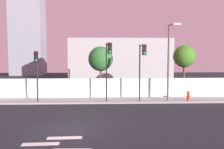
# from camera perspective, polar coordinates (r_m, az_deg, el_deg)

# --- Properties ---
(ground_plane) EXTENTS (80.00, 80.00, 0.00)m
(ground_plane) POSITION_cam_1_polar(r_m,az_deg,el_deg) (15.28, -9.57, -11.89)
(ground_plane) COLOR #1F232A
(sidewalk) EXTENTS (36.00, 2.40, 0.15)m
(sidewalk) POSITION_cam_1_polar(r_m,az_deg,el_deg) (23.19, -6.95, -5.81)
(sidewalk) COLOR #969696
(sidewalk) RESTS_ON ground
(perimeter_wall) EXTENTS (36.00, 0.18, 1.80)m
(perimeter_wall) POSITION_cam_1_polar(r_m,az_deg,el_deg) (24.30, -6.72, -2.98)
(perimeter_wall) COLOR silver
(perimeter_wall) RESTS_ON sidewalk
(traffic_light_left) EXTENTS (0.44, 1.40, 4.92)m
(traffic_light_left) POSITION_cam_1_polar(r_m,az_deg,el_deg) (21.70, 6.73, 3.15)
(traffic_light_left) COLOR black
(traffic_light_left) RESTS_ON sidewalk
(traffic_light_center) EXTENTS (0.42, 1.16, 4.35)m
(traffic_light_center) POSITION_cam_1_polar(r_m,az_deg,el_deg) (22.26, -16.50, 2.00)
(traffic_light_center) COLOR black
(traffic_light_center) RESTS_ON sidewalk
(traffic_light_right) EXTENTS (0.49, 1.78, 5.03)m
(traffic_light_right) POSITION_cam_1_polar(r_m,az_deg,el_deg) (21.26, -0.87, 3.41)
(traffic_light_right) COLOR black
(traffic_light_right) RESTS_ON sidewalk
(street_lamp_curbside) EXTENTS (0.61, 2.27, 6.62)m
(street_lamp_curbside) POSITION_cam_1_polar(r_m,az_deg,el_deg) (22.68, 12.74, 4.14)
(street_lamp_curbside) COLOR #4C4C51
(street_lamp_curbside) RESTS_ON sidewalk
(fire_hydrant) EXTENTS (0.44, 0.26, 0.86)m
(fire_hydrant) POSITION_cam_1_polar(r_m,az_deg,el_deg) (23.50, 16.68, -4.52)
(fire_hydrant) COLOR red
(fire_hydrant) RESTS_ON sidewalk
(roadside_tree_leftmost) EXTENTS (2.43, 2.43, 4.97)m
(roadside_tree_leftmost) POSITION_cam_1_polar(r_m,az_deg,el_deg) (25.15, -2.56, 3.48)
(roadside_tree_leftmost) COLOR brown
(roadside_tree_leftmost) RESTS_ON ground
(roadside_tree_midleft) EXTENTS (2.18, 2.18, 5.08)m
(roadside_tree_midleft) POSITION_cam_1_polar(r_m,az_deg,el_deg) (26.43, 15.82, 3.83)
(roadside_tree_midleft) COLOR brown
(roadside_tree_midleft) RESTS_ON ground
(low_building_distant) EXTENTS (14.64, 6.00, 6.35)m
(low_building_distant) POSITION_cam_1_polar(r_m,az_deg,el_deg) (38.09, 1.76, 3.18)
(low_building_distant) COLOR #ADADAD
(low_building_distant) RESTS_ON ground
(tower_on_skyline) EXTENTS (5.95, 5.00, 28.35)m
(tower_on_skyline) POSITION_cam_1_polar(r_m,az_deg,el_deg) (52.89, -18.48, 15.43)
(tower_on_skyline) COLOR gray
(tower_on_skyline) RESTS_ON ground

